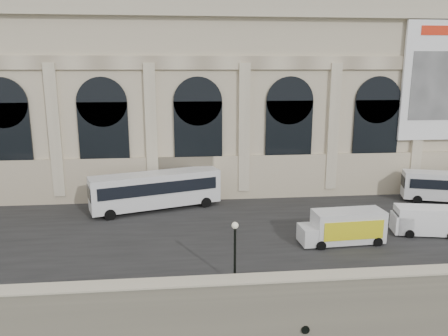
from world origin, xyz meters
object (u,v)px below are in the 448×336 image
object	(u,v)px
van_c	(423,221)
lamp_right	(235,254)
bus_left	(156,189)
box_truck	(343,227)

from	to	relation	value
van_c	lamp_right	xyz separation A→B (m)	(-17.76, -7.42, 0.95)
bus_left	box_truck	size ratio (longest dim) A/B	1.88
box_truck	lamp_right	world-z (taller)	lamp_right
box_truck	van_c	bearing A→B (deg)	8.93
bus_left	van_c	xyz separation A→B (m)	(23.88, -9.36, -0.92)
bus_left	van_c	distance (m)	25.66
lamp_right	van_c	bearing A→B (deg)	22.69
lamp_right	bus_left	bearing A→B (deg)	110.05
van_c	lamp_right	bearing A→B (deg)	-157.31
van_c	box_truck	world-z (taller)	box_truck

